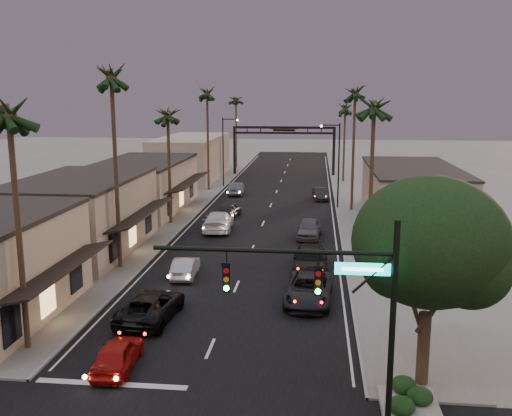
% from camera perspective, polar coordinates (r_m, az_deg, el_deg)
% --- Properties ---
extents(ground, '(200.00, 200.00, 0.00)m').
position_cam_1_polar(ground, '(56.46, 1.00, -0.89)').
color(ground, slate).
rests_on(ground, ground).
extents(road, '(14.00, 120.00, 0.02)m').
position_cam_1_polar(road, '(61.34, 1.41, 0.09)').
color(road, black).
rests_on(road, ground).
extents(sidewalk_left, '(5.00, 92.00, 0.12)m').
position_cam_1_polar(sidewalk_left, '(69.51, -5.94, 1.41)').
color(sidewalk_left, slate).
rests_on(sidewalk_left, ground).
extents(sidewalk_right, '(5.00, 92.00, 0.12)m').
position_cam_1_polar(sidewalk_right, '(68.17, 9.88, 1.11)').
color(sidewalk_right, slate).
rests_on(sidewalk_right, ground).
extents(storefront_mid, '(8.00, 14.00, 5.50)m').
position_cam_1_polar(storefront_mid, '(45.62, -17.11, -0.80)').
color(storefront_mid, gray).
rests_on(storefront_mid, ground).
extents(storefront_far, '(8.00, 16.00, 5.00)m').
position_cam_1_polar(storefront_far, '(60.44, -11.20, 2.12)').
color(storefront_far, tan).
rests_on(storefront_far, ground).
extents(storefront_dist, '(8.00, 20.00, 6.00)m').
position_cam_1_polar(storefront_dist, '(82.43, -6.50, 5.01)').
color(storefront_dist, gray).
rests_on(storefront_dist, ground).
extents(building_right, '(8.00, 18.00, 5.00)m').
position_cam_1_polar(building_right, '(56.52, 15.30, 1.30)').
color(building_right, gray).
rests_on(building_right, ground).
extents(traffic_signal, '(8.51, 0.22, 7.80)m').
position_cam_1_polar(traffic_signal, '(20.18, 8.17, -8.61)').
color(traffic_signal, black).
rests_on(traffic_signal, ground).
extents(corner_tree, '(6.20, 6.20, 8.80)m').
position_cam_1_polar(corner_tree, '(23.65, 17.17, -3.76)').
color(corner_tree, '#38281C').
rests_on(corner_tree, ground).
extents(planter, '(2.20, 2.60, 0.24)m').
position_cam_1_polar(planter, '(23.98, 15.05, -18.91)').
color(planter, gray).
rests_on(planter, ground).
extents(arch, '(15.20, 0.40, 7.27)m').
position_cam_1_polar(arch, '(85.35, 2.81, 6.99)').
color(arch, black).
rests_on(arch, ground).
extents(streetlight_right, '(2.13, 0.30, 9.00)m').
position_cam_1_polar(streetlight_right, '(60.37, 8.02, 4.92)').
color(streetlight_right, black).
rests_on(streetlight_right, ground).
extents(streetlight_left, '(2.13, 0.30, 9.00)m').
position_cam_1_polar(streetlight_left, '(74.21, -3.10, 6.19)').
color(streetlight_left, black).
rests_on(streetlight_left, ground).
extents(palm_la, '(3.20, 3.20, 13.20)m').
position_cam_1_polar(palm_la, '(27.49, -23.56, 9.39)').
color(palm_la, '#38281C').
rests_on(palm_la, ground).
extents(palm_lb, '(3.20, 3.20, 15.20)m').
position_cam_1_polar(palm_lb, '(39.37, -14.30, 13.10)').
color(palm_lb, '#38281C').
rests_on(palm_lb, ground).
extents(palm_lc, '(3.20, 3.20, 12.20)m').
position_cam_1_polar(palm_lc, '(52.74, -8.84, 9.59)').
color(palm_lc, '#38281C').
rests_on(palm_lc, ground).
extents(palm_ld, '(3.20, 3.20, 14.20)m').
position_cam_1_polar(palm_ld, '(71.26, -4.92, 11.66)').
color(palm_ld, '#38281C').
rests_on(palm_ld, ground).
extents(palm_ra, '(3.20, 3.20, 13.20)m').
position_cam_1_polar(palm_ra, '(39.16, 11.75, 10.37)').
color(palm_ra, '#38281C').
rests_on(palm_ra, ground).
extents(palm_rb, '(3.20, 3.20, 14.20)m').
position_cam_1_polar(palm_rb, '(59.10, 9.91, 11.62)').
color(palm_rb, '#38281C').
rests_on(palm_rb, ground).
extents(palm_rc, '(3.20, 3.20, 12.20)m').
position_cam_1_polar(palm_rc, '(79.08, 8.92, 10.11)').
color(palm_rc, '#38281C').
rests_on(palm_rc, ground).
extents(palm_far, '(3.20, 3.20, 13.20)m').
position_cam_1_polar(palm_far, '(93.90, -2.02, 11.00)').
color(palm_far, '#38281C').
rests_on(palm_far, ground).
extents(oncoming_red, '(1.84, 4.07, 1.36)m').
position_cam_1_polar(oncoming_red, '(26.62, -13.69, -14.01)').
color(oncoming_red, '#990E0B').
rests_on(oncoming_red, ground).
extents(oncoming_pickup, '(2.91, 5.67, 1.53)m').
position_cam_1_polar(oncoming_pickup, '(31.54, -10.47, -9.60)').
color(oncoming_pickup, black).
rests_on(oncoming_pickup, ground).
extents(oncoming_silver, '(1.62, 4.08, 1.32)m').
position_cam_1_polar(oncoming_silver, '(38.33, -7.07, -5.87)').
color(oncoming_silver, '#A8A8AD').
rests_on(oncoming_silver, ground).
extents(oncoming_white, '(2.80, 6.06, 1.72)m').
position_cam_1_polar(oncoming_white, '(50.79, -3.79, -1.31)').
color(oncoming_white, silver).
rests_on(oncoming_white, ground).
extents(oncoming_dgrey, '(2.34, 4.65, 1.52)m').
position_cam_1_polar(oncoming_dgrey, '(56.11, -2.76, -0.19)').
color(oncoming_dgrey, black).
rests_on(oncoming_dgrey, ground).
extents(oncoming_grey_far, '(1.85, 4.66, 1.51)m').
position_cam_1_polar(oncoming_grey_far, '(68.82, -2.01, 1.95)').
color(oncoming_grey_far, '#48484C').
rests_on(oncoming_grey_far, ground).
extents(curbside_near, '(2.96, 5.82, 1.57)m').
position_cam_1_polar(curbside_near, '(33.61, 5.29, -8.09)').
color(curbside_near, black).
rests_on(curbside_near, ground).
extents(curbside_black, '(2.34, 5.72, 1.66)m').
position_cam_1_polar(curbside_black, '(39.24, 5.45, -5.17)').
color(curbside_black, black).
rests_on(curbside_black, ground).
extents(curbside_grey, '(2.24, 4.80, 1.59)m').
position_cam_1_polar(curbside_grey, '(48.33, 5.33, -2.06)').
color(curbside_grey, '#47464B').
rests_on(curbside_grey, ground).
extents(curbside_far, '(1.98, 4.26, 1.35)m').
position_cam_1_polar(curbside_far, '(65.93, 6.46, 1.41)').
color(curbside_far, black).
rests_on(curbside_far, ground).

